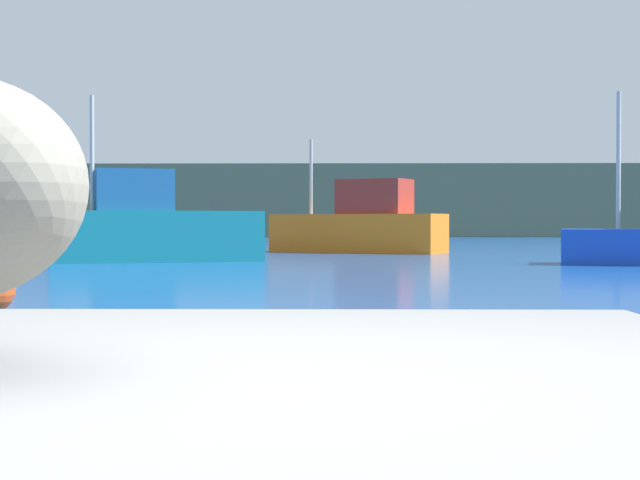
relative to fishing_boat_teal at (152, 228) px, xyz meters
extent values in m
cube|color=#5B664C|center=(5.04, 53.11, 1.76)|extent=(140.00, 13.50, 5.45)
cube|color=teal|center=(0.11, 0.03, -0.24)|extent=(6.20, 3.40, 1.45)
cube|color=#1E6099|center=(-0.49, -0.16, 1.08)|extent=(2.42, 1.81, 1.18)
cylinder|color=#B2B2B2|center=(-1.60, -0.50, 2.11)|extent=(0.12, 0.12, 3.23)
cylinder|color=#3F382D|center=(-2.62, -0.83, 0.84)|extent=(0.10, 0.10, 0.70)
cylinder|color=#B2B2B2|center=(12.80, -1.54, 1.83)|extent=(0.12, 0.12, 3.68)
cube|color=orange|center=(6.03, 8.79, -0.25)|extent=(6.65, 4.52, 1.43)
cube|color=maroon|center=(6.64, 8.50, 1.10)|extent=(2.94, 2.51, 1.27)
cylinder|color=#B2B2B2|center=(4.29, 9.62, 1.88)|extent=(0.12, 0.12, 2.83)
camera|label=1|loc=(5.27, -29.01, 0.19)|focal=57.36mm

